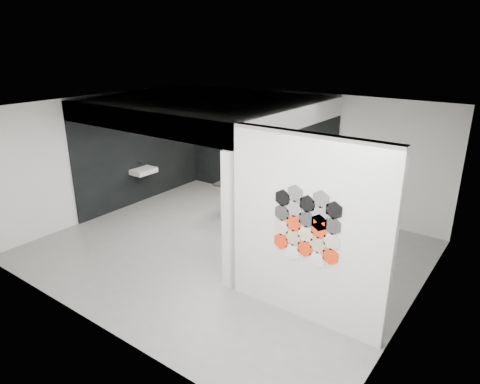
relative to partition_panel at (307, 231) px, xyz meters
name	(u,v)px	position (x,y,z in m)	size (l,w,h in m)	color
floor	(227,250)	(-2.23, 1.00, -1.40)	(7.00, 6.00, 0.01)	slate
partition_panel	(307,231)	(0.00, 0.00, 0.00)	(2.45, 0.15, 2.80)	silver
bay_clad_back	(257,152)	(-3.52, 3.97, -0.22)	(4.40, 0.04, 2.35)	black
bay_clad_left	(142,155)	(-5.70, 2.00, -0.22)	(0.04, 4.00, 2.35)	black
bulkhead	(206,108)	(-3.52, 2.00, 1.15)	(4.40, 4.00, 0.40)	silver
corner_column	(228,221)	(-1.41, 0.00, -0.22)	(0.16, 0.16, 2.35)	silver
fascia_beam	(137,122)	(-3.52, 0.08, 1.15)	(4.40, 0.16, 0.40)	silver
wall_basin	(144,171)	(-5.46, 1.80, -0.55)	(0.40, 0.60, 0.12)	silver
display_shelf	(258,149)	(-3.43, 3.87, -0.10)	(3.00, 0.15, 0.04)	black
kitchen_island	(252,202)	(-2.68, 2.52, -0.97)	(1.65, 0.83, 1.29)	silver
stockpot	(218,138)	(-4.75, 3.87, 0.02)	(0.24, 0.24, 0.20)	black
kettle	(294,151)	(-2.39, 3.87, 0.00)	(0.18, 0.18, 0.15)	black
glass_bowl	(306,154)	(-2.08, 3.87, -0.03)	(0.15, 0.15, 0.11)	gray
glass_vase	(306,153)	(-2.08, 3.87, -0.01)	(0.10, 0.10, 0.15)	gray
bottle_dark	(250,144)	(-3.68, 3.87, 0.00)	(0.06, 0.06, 0.17)	black
utensil_cup	(230,141)	(-4.32, 3.87, -0.02)	(0.09, 0.09, 0.11)	black
hex_tile_cluster	(307,226)	(0.03, -0.09, 0.10)	(1.04, 0.02, 1.16)	#F2350C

